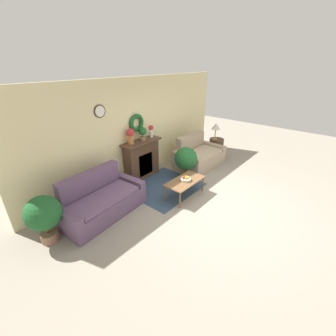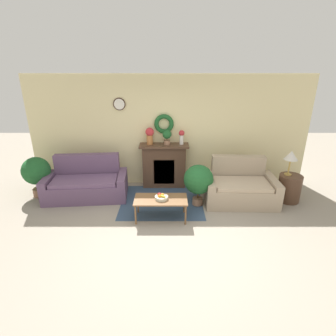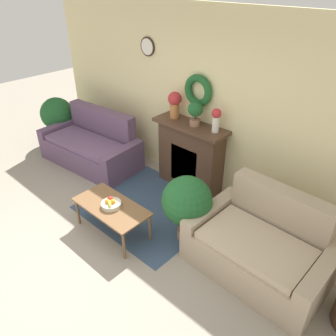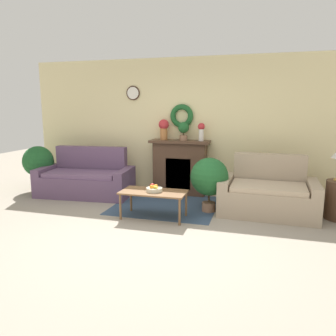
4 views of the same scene
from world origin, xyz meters
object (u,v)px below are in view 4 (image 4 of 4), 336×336
at_px(fireplace, 180,167).
at_px(vase_on_mantel_left, 164,128).
at_px(vase_on_mantel_right, 201,130).
at_px(potted_plant_floor_by_couch, 38,163).
at_px(potted_plant_floor_by_loveseat, 209,178).
at_px(coffee_table, 154,194).
at_px(potted_plant_on_mantel, 184,129).
at_px(loveseat_right, 268,194).
at_px(fruit_bowl, 154,189).
at_px(couch_left, 86,179).

relative_size(fireplace, vase_on_mantel_left, 2.92).
xyz_separation_m(fireplace, vase_on_mantel_right, (0.42, 0.01, 0.74)).
distance_m(fireplace, potted_plant_floor_by_couch, 2.96).
bearing_deg(vase_on_mantel_right, potted_plant_floor_by_couch, -170.48).
xyz_separation_m(vase_on_mantel_right, potted_plant_floor_by_loveseat, (0.33, -0.99, -0.71)).
bearing_deg(coffee_table, vase_on_mantel_left, 100.68).
height_order(fireplace, potted_plant_on_mantel, potted_plant_on_mantel).
distance_m(fireplace, coffee_table, 1.56).
distance_m(loveseat_right, fruit_bowl, 1.90).
bearing_deg(fireplace, coffee_table, -91.69).
bearing_deg(couch_left, potted_plant_floor_by_loveseat, -13.70).
distance_m(loveseat_right, potted_plant_on_mantel, 2.05).
relative_size(loveseat_right, potted_plant_floor_by_loveseat, 1.72).
relative_size(couch_left, potted_plant_floor_by_couch, 2.01).
relative_size(couch_left, vase_on_mantel_left, 4.66).
xyz_separation_m(vase_on_mantel_left, potted_plant_on_mantel, (0.41, -0.02, -0.02)).
xyz_separation_m(potted_plant_on_mantel, potted_plant_floor_by_loveseat, (0.67, -0.97, -0.72)).
bearing_deg(vase_on_mantel_right, couch_left, -164.81).
bearing_deg(loveseat_right, fruit_bowl, -154.32).
relative_size(vase_on_mantel_left, potted_plant_floor_by_couch, 0.43).
bearing_deg(vase_on_mantel_left, potted_plant_floor_by_loveseat, -42.40).
distance_m(couch_left, potted_plant_floor_by_loveseat, 2.57).
distance_m(loveseat_right, vase_on_mantel_left, 2.41).
distance_m(couch_left, vase_on_mantel_right, 2.48).
distance_m(loveseat_right, potted_plant_floor_by_loveseat, 1.01).
bearing_deg(potted_plant_floor_by_loveseat, loveseat_right, 11.68).
relative_size(fireplace, potted_plant_floor_by_loveseat, 1.30).
height_order(fruit_bowl, vase_on_mantel_left, vase_on_mantel_left).
xyz_separation_m(coffee_table, potted_plant_floor_by_loveseat, (0.79, 0.57, 0.19)).
distance_m(vase_on_mantel_right, potted_plant_on_mantel, 0.35).
bearing_deg(vase_on_mantel_left, loveseat_right, -21.28).
xyz_separation_m(couch_left, vase_on_mantel_right, (2.20, 0.60, 0.98)).
bearing_deg(potted_plant_on_mantel, vase_on_mantel_right, 3.29).
bearing_deg(fruit_bowl, potted_plant_floor_by_couch, 160.76).
height_order(potted_plant_floor_by_couch, potted_plant_floor_by_loveseat, potted_plant_floor_by_couch).
xyz_separation_m(coffee_table, vase_on_mantel_right, (0.46, 1.56, 0.90)).
relative_size(potted_plant_on_mantel, potted_plant_floor_by_couch, 0.38).
relative_size(fruit_bowl, potted_plant_floor_by_couch, 0.27).
relative_size(loveseat_right, vase_on_mantel_left, 3.87).
bearing_deg(fruit_bowl, coffee_table, 149.94).
height_order(fireplace, vase_on_mantel_left, vase_on_mantel_left).
bearing_deg(loveseat_right, couch_left, 178.56).
height_order(couch_left, coffee_table, couch_left).
relative_size(fruit_bowl, potted_plant_on_mantel, 0.71).
xyz_separation_m(couch_left, potted_plant_floor_by_couch, (-1.13, 0.04, 0.27)).
bearing_deg(fruit_bowl, couch_left, 151.12).
distance_m(fireplace, potted_plant_floor_by_loveseat, 1.24).
relative_size(fireplace, coffee_table, 1.15).
distance_m(couch_left, vase_on_mantel_left, 1.86).
bearing_deg(loveseat_right, potted_plant_on_mantel, 156.35).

